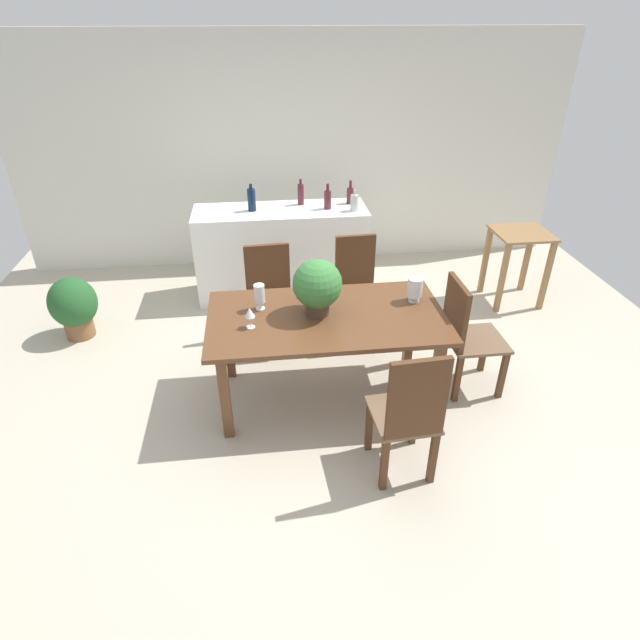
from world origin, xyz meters
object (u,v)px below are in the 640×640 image
wine_bottle_green (354,203)px  wine_bottle_clear (252,199)px  chair_far_left (270,291)px  kitchen_counter (282,252)px  side_table (519,251)px  chair_near_right (409,413)px  wine_glass (250,313)px  wine_bottle_tall (301,194)px  dining_table (327,326)px  chair_foot_end (465,332)px  wine_bottle_amber (328,199)px  potted_plant_floor (74,305)px  chair_far_right (356,285)px  crystal_vase_center_near (259,295)px  wine_bottle_dark (350,195)px  flower_centerpiece (317,286)px  crystal_vase_left (415,288)px

wine_bottle_green → wine_bottle_clear: bearing=173.1°
chair_far_left → wine_bottle_green: 1.35m
kitchen_counter → side_table: kitchen_counter is taller
chair_near_right → side_table: chair_near_right is taller
chair_far_left → wine_glass: bearing=-102.8°
wine_bottle_green → wine_bottle_tall: bearing=153.2°
dining_table → chair_foot_end: bearing=-0.1°
kitchen_counter → wine_bottle_amber: size_ratio=6.91×
wine_bottle_amber → potted_plant_floor: 2.69m
chair_far_right → wine_bottle_tall: 1.30m
wine_bottle_green → wine_bottle_clear: 1.05m
chair_far_right → wine_glass: size_ratio=6.12×
wine_bottle_tall → dining_table: bearing=-89.6°
wine_bottle_clear → side_table: size_ratio=0.35×
chair_foot_end → wine_bottle_clear: (-1.65, 1.87, 0.54)m
chair_foot_end → kitchen_counter: bearing=35.4°
chair_far_left → wine_bottle_clear: wine_bottle_clear is taller
kitchen_counter → wine_bottle_amber: bearing=-3.6°
chair_far_left → wine_glass: (-0.16, -1.01, 0.37)m
crystal_vase_center_near → potted_plant_floor: (-1.77, 1.04, -0.56)m
chair_far_right → wine_bottle_green: size_ratio=4.61×
wine_bottle_dark → side_table: wine_bottle_dark is taller
chair_far_left → wine_bottle_tall: (0.39, 1.10, 0.55)m
wine_bottle_amber → wine_bottle_green: bearing=-19.7°
flower_centerpiece → crystal_vase_left: size_ratio=2.19×
chair_near_right → kitchen_counter: 2.86m
chair_far_right → crystal_vase_left: chair_far_right is taller
crystal_vase_center_near → wine_bottle_amber: wine_bottle_amber is taller
kitchen_counter → chair_foot_end: bearing=-54.0°
dining_table → wine_bottle_green: size_ratio=8.27×
wine_bottle_green → wine_bottle_dark: (-0.00, 0.24, 0.00)m
crystal_vase_left → crystal_vase_center_near: crystal_vase_center_near is taller
chair_near_right → wine_bottle_dark: (0.10, 2.90, 0.50)m
chair_foot_end → wine_bottle_dark: size_ratio=3.99×
chair_near_right → wine_bottle_dark: wine_bottle_dark is taller
chair_far_right → wine_bottle_clear: bearing=131.0°
kitchen_counter → side_table: size_ratio=2.29×
dining_table → chair_near_right: chair_near_right is taller
chair_far_right → wine_glass: 1.44m
wine_bottle_tall → crystal_vase_center_near: bearing=-104.4°
chair_near_right → side_table: bearing=-131.7°
chair_foot_end → dining_table: bearing=89.3°
chair_near_right → potted_plant_floor: size_ratio=1.69×
wine_bottle_amber → side_table: wine_bottle_amber is taller
wine_glass → wine_bottle_tall: 2.20m
flower_centerpiece → side_table: flower_centerpiece is taller
wine_bottle_green → potted_plant_floor: wine_bottle_green is taller
crystal_vase_left → potted_plant_floor: bearing=160.5°
wine_bottle_green → wine_bottle_tall: wine_bottle_tall is taller
chair_far_right → kitchen_counter: 1.16m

